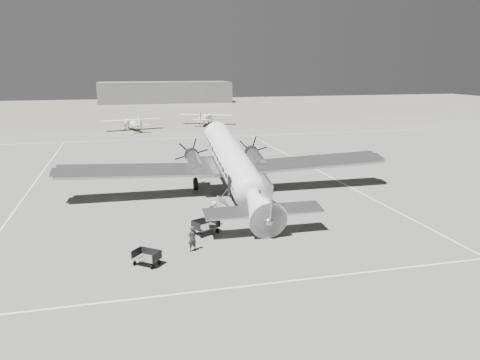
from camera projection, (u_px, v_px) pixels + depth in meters
name	position (u px, v px, depth m)	size (l,w,h in m)	color
ground	(240.00, 207.00, 38.83)	(260.00, 260.00, 0.00)	slate
taxi_line_near	(303.00, 280.00, 25.64)	(60.00, 0.15, 0.01)	silver
taxi_line_right	(370.00, 198.00, 41.68)	(0.15, 80.00, 0.01)	silver
taxi_line_left	(29.00, 191.00, 43.96)	(0.15, 60.00, 0.01)	silver
taxi_line_horizon	(180.00, 138.00, 76.52)	(90.00, 0.15, 0.01)	silver
grass_infield	(155.00, 109.00, 128.34)	(260.00, 90.00, 0.01)	#605D50
hangar_main	(165.00, 92.00, 152.30)	(42.00, 14.00, 6.60)	#5D5D5D
dc3_airliner	(234.00, 167.00, 40.58)	(30.72, 21.31, 5.85)	#A8A8AA
light_plane_left	(132.00, 124.00, 85.34)	(10.93, 8.87, 2.27)	silver
light_plane_right	(206.00, 119.00, 94.09)	(11.25, 9.12, 2.33)	silver
baggage_cart_near	(206.00, 227.00, 32.56)	(1.86, 1.31, 1.05)	#515151
baggage_cart_far	(147.00, 258.00, 27.42)	(1.61, 1.14, 0.91)	#515151
ground_crew	(192.00, 239.00, 29.46)	(0.61, 0.40, 1.66)	#292929
ramp_agent	(213.00, 215.00, 33.96)	(0.85, 0.66, 1.75)	silver
passenger	(214.00, 211.00, 35.35)	(0.75, 0.49, 1.54)	beige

